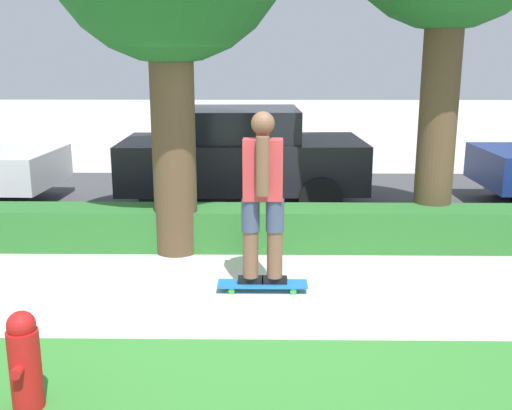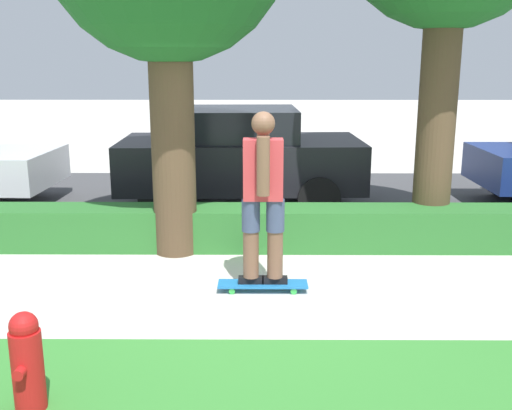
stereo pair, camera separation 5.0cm
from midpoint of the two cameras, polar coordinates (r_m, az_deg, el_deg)
name	(u,v)px [view 2 (the right image)]	position (r m, az deg, el deg)	size (l,w,h in m)	color
ground_plane	(251,296)	(6.15, -0.73, -8.62)	(60.00, 60.00, 0.00)	beige
street_asphalt	(255,200)	(10.16, -0.28, 0.44)	(18.21, 5.00, 0.01)	#474749
hedge_row	(253,228)	(7.58, -0.51, -2.18)	(18.21, 0.60, 0.52)	#2D702D
skateboard	(263,284)	(6.25, 0.42, -7.57)	(0.93, 0.24, 0.08)	#1E6BAD
skater_person	(263,194)	(5.97, 0.43, 1.03)	(0.51, 0.45, 1.76)	black
parked_car_middle	(240,155)	(9.73, -1.73, 4.74)	(3.89, 2.03, 1.58)	black
fire_hydrant	(27,362)	(4.44, -21.28, -13.74)	(0.21, 0.34, 0.72)	red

